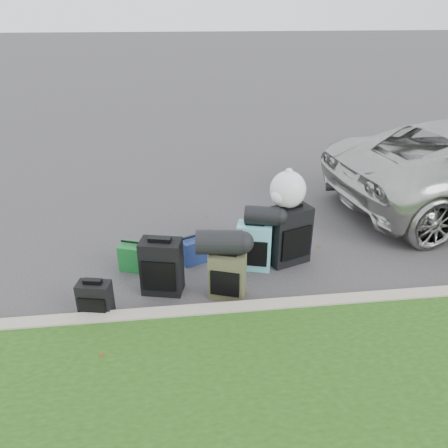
{
  "coord_description": "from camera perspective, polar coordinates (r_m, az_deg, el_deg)",
  "views": [
    {
      "loc": [
        -0.7,
        -4.8,
        3.07
      ],
      "look_at": [
        -0.1,
        0.2,
        0.55
      ],
      "focal_mm": 35.0,
      "sensor_mm": 36.0,
      "label": 1
    }
  ],
  "objects": [
    {
      "name": "ground",
      "position": [
        5.74,
        1.24,
        -5.76
      ],
      "size": [
        120.0,
        120.0,
        0.0
      ],
      "primitive_type": "plane",
      "color": "#383535",
      "rests_on": "ground"
    },
    {
      "name": "curb",
      "position": [
        4.88,
        2.91,
        -11.24
      ],
      "size": [
        120.0,
        0.18,
        0.15
      ],
      "primitive_type": "cube",
      "color": "#9E937F",
      "rests_on": "ground"
    },
    {
      "name": "suitcase_small_black",
      "position": [
        4.98,
        -16.43,
        -9.55
      ],
      "size": [
        0.38,
        0.26,
        0.44
      ],
      "primitive_type": "cube",
      "rotation": [
        0.0,
        0.0,
        -0.21
      ],
      "color": "black",
      "rests_on": "ground"
    },
    {
      "name": "suitcase_large_black_left",
      "position": [
        5.18,
        -8.13,
        -5.53
      ],
      "size": [
        0.52,
        0.38,
        0.68
      ],
      "primitive_type": "cube",
      "rotation": [
        0.0,
        0.0,
        -0.23
      ],
      "color": "black",
      "rests_on": "ground"
    },
    {
      "name": "suitcase_olive",
      "position": [
        5.08,
        0.44,
        -6.71
      ],
      "size": [
        0.47,
        0.37,
        0.56
      ],
      "primitive_type": "cube",
      "rotation": [
        0.0,
        0.0,
        -0.34
      ],
      "color": "#3D3D27",
      "rests_on": "ground"
    },
    {
      "name": "suitcase_teal",
      "position": [
        5.62,
        3.95,
        -2.89
      ],
      "size": [
        0.49,
        0.37,
        0.62
      ],
      "primitive_type": "cube",
      "rotation": [
        0.0,
        0.0,
        -0.27
      ],
      "color": "#529CA7",
      "rests_on": "ground"
    },
    {
      "name": "suitcase_large_black_right",
      "position": [
        5.76,
        8.49,
        -1.42
      ],
      "size": [
        0.6,
        0.47,
        0.78
      ],
      "primitive_type": "cube",
      "rotation": [
        0.0,
        0.0,
        0.35
      ],
      "color": "black",
      "rests_on": "ground"
    },
    {
      "name": "tote_green",
      "position": [
        5.77,
        -11.84,
        -4.17
      ],
      "size": [
        0.37,
        0.33,
        0.35
      ],
      "primitive_type": "cube",
      "rotation": [
        0.0,
        0.0,
        -0.35
      ],
      "color": "#19712C",
      "rests_on": "ground"
    },
    {
      "name": "tote_navy",
      "position": [
        5.81,
        -4.12,
        -3.45
      ],
      "size": [
        0.38,
        0.35,
        0.33
      ],
      "primitive_type": "cube",
      "rotation": [
        0.0,
        0.0,
        0.4
      ],
      "color": "navy",
      "rests_on": "ground"
    },
    {
      "name": "duffel_left",
      "position": [
        4.89,
        -0.62,
        -2.39
      ],
      "size": [
        0.55,
        0.35,
        0.28
      ],
      "primitive_type": "cylinder",
      "rotation": [
        0.0,
        1.57,
        -0.14
      ],
      "color": "black",
      "rests_on": "suitcase_olive"
    },
    {
      "name": "duffel_right",
      "position": [
        5.43,
        4.98,
        1.11
      ],
      "size": [
        0.47,
        0.35,
        0.24
      ],
      "primitive_type": "cylinder",
      "rotation": [
        0.0,
        1.57,
        -0.28
      ],
      "color": "black",
      "rests_on": "suitcase_teal"
    },
    {
      "name": "trash_bag",
      "position": [
        5.53,
        8.34,
        4.47
      ],
      "size": [
        0.46,
        0.46,
        0.46
      ],
      "primitive_type": "sphere",
      "color": "white",
      "rests_on": "suitcase_large_black_right"
    }
  ]
}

